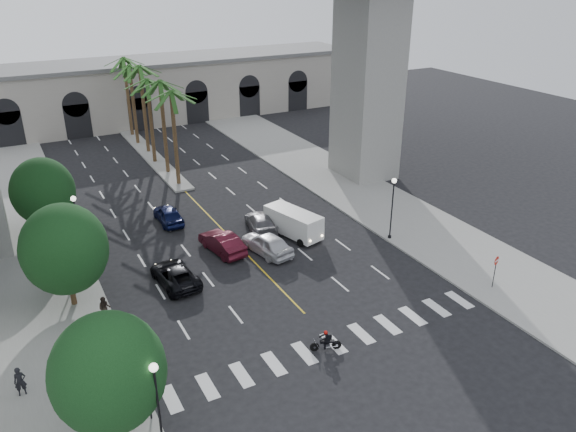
{
  "coord_description": "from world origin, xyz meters",
  "views": [
    {
      "loc": [
        -15.27,
        -24.37,
        20.78
      ],
      "look_at": [
        0.9,
        6.0,
        5.15
      ],
      "focal_mm": 35.0,
      "sensor_mm": 36.0,
      "label": 1
    }
  ],
  "objects_px": {
    "lamp_post_left_far": "(77,223)",
    "pedestrian_a": "(20,381)",
    "lamp_post_left_near": "(158,403)",
    "car_c": "(175,275)",
    "car_e": "(168,215)",
    "car_d": "(261,223)",
    "cargo_van": "(294,222)",
    "traffic_signal_near": "(147,380)",
    "lamp_post_right": "(392,203)",
    "motorcycle_rider": "(327,341)",
    "car_b": "(222,243)",
    "do_not_enter_sign": "(496,266)",
    "pedestrian_b": "(105,308)",
    "traffic_signal_far": "(127,336)",
    "car_a": "(267,243)"
  },
  "relations": [
    {
      "from": "traffic_signal_far",
      "to": "pedestrian_b",
      "type": "distance_m",
      "value": 5.96
    },
    {
      "from": "car_d",
      "to": "do_not_enter_sign",
      "type": "distance_m",
      "value": 18.93
    },
    {
      "from": "car_b",
      "to": "do_not_enter_sign",
      "type": "relative_size",
      "value": 1.9
    },
    {
      "from": "car_c",
      "to": "pedestrian_b",
      "type": "bearing_deg",
      "value": 19.19
    },
    {
      "from": "cargo_van",
      "to": "car_c",
      "type": "bearing_deg",
      "value": 178.4
    },
    {
      "from": "car_d",
      "to": "do_not_enter_sign",
      "type": "height_order",
      "value": "do_not_enter_sign"
    },
    {
      "from": "traffic_signal_near",
      "to": "motorcycle_rider",
      "type": "height_order",
      "value": "traffic_signal_near"
    },
    {
      "from": "lamp_post_left_near",
      "to": "pedestrian_b",
      "type": "relative_size",
      "value": 3.41
    },
    {
      "from": "lamp_post_left_far",
      "to": "pedestrian_a",
      "type": "relative_size",
      "value": 3.24
    },
    {
      "from": "car_b",
      "to": "car_e",
      "type": "bearing_deg",
      "value": -82.98
    },
    {
      "from": "motorcycle_rider",
      "to": "car_b",
      "type": "xyz_separation_m",
      "value": [
        -0.79,
        14.26,
        0.19
      ]
    },
    {
      "from": "lamp_post_right",
      "to": "traffic_signal_near",
      "type": "bearing_deg",
      "value": -155.18
    },
    {
      "from": "lamp_post_left_near",
      "to": "lamp_post_left_far",
      "type": "relative_size",
      "value": 1.0
    },
    {
      "from": "car_c",
      "to": "lamp_post_left_near",
      "type": "bearing_deg",
      "value": 65.95
    },
    {
      "from": "lamp_post_left_near",
      "to": "traffic_signal_far",
      "type": "relative_size",
      "value": 1.47
    },
    {
      "from": "lamp_post_left_far",
      "to": "car_c",
      "type": "relative_size",
      "value": 1.06
    },
    {
      "from": "lamp_post_right",
      "to": "car_a",
      "type": "bearing_deg",
      "value": 165.09
    },
    {
      "from": "lamp_post_left_far",
      "to": "do_not_enter_sign",
      "type": "relative_size",
      "value": 2.1
    },
    {
      "from": "car_b",
      "to": "pedestrian_b",
      "type": "xyz_separation_m",
      "value": [
        -10.0,
        -5.19,
        0.14
      ]
    },
    {
      "from": "car_b",
      "to": "do_not_enter_sign",
      "type": "bearing_deg",
      "value": 127.05
    },
    {
      "from": "do_not_enter_sign",
      "to": "traffic_signal_near",
      "type": "bearing_deg",
      "value": 163.26
    },
    {
      "from": "car_d",
      "to": "cargo_van",
      "type": "distance_m",
      "value": 2.94
    },
    {
      "from": "lamp_post_right",
      "to": "car_e",
      "type": "height_order",
      "value": "lamp_post_right"
    },
    {
      "from": "car_b",
      "to": "lamp_post_right",
      "type": "bearing_deg",
      "value": 151.94
    },
    {
      "from": "lamp_post_left_near",
      "to": "car_c",
      "type": "height_order",
      "value": "lamp_post_left_near"
    },
    {
      "from": "lamp_post_left_far",
      "to": "car_b",
      "type": "distance_m",
      "value": 10.8
    },
    {
      "from": "traffic_signal_near",
      "to": "car_b",
      "type": "relative_size",
      "value": 0.75
    },
    {
      "from": "car_c",
      "to": "cargo_van",
      "type": "distance_m",
      "value": 11.33
    },
    {
      "from": "car_e",
      "to": "car_d",
      "type": "bearing_deg",
      "value": 140.48
    },
    {
      "from": "cargo_van",
      "to": "do_not_enter_sign",
      "type": "height_order",
      "value": "do_not_enter_sign"
    },
    {
      "from": "car_a",
      "to": "car_e",
      "type": "distance_m",
      "value": 10.39
    },
    {
      "from": "lamp_post_left_near",
      "to": "traffic_signal_near",
      "type": "bearing_deg",
      "value": 87.71
    },
    {
      "from": "cargo_van",
      "to": "car_e",
      "type": "bearing_deg",
      "value": 122.96
    },
    {
      "from": "car_c",
      "to": "do_not_enter_sign",
      "type": "height_order",
      "value": "do_not_enter_sign"
    },
    {
      "from": "car_d",
      "to": "cargo_van",
      "type": "bearing_deg",
      "value": 146.93
    },
    {
      "from": "motorcycle_rider",
      "to": "pedestrian_b",
      "type": "height_order",
      "value": "pedestrian_b"
    },
    {
      "from": "lamp_post_right",
      "to": "cargo_van",
      "type": "xyz_separation_m",
      "value": [
        -6.63,
        4.27,
        -1.99
      ]
    },
    {
      "from": "traffic_signal_far",
      "to": "pedestrian_a",
      "type": "relative_size",
      "value": 2.21
    },
    {
      "from": "pedestrian_b",
      "to": "car_a",
      "type": "bearing_deg",
      "value": 31.05
    },
    {
      "from": "lamp_post_left_far",
      "to": "pedestrian_a",
      "type": "bearing_deg",
      "value": -111.46
    },
    {
      "from": "traffic_signal_far",
      "to": "car_c",
      "type": "bearing_deg",
      "value": 57.8
    },
    {
      "from": "lamp_post_left_far",
      "to": "car_d",
      "type": "relative_size",
      "value": 1.02
    },
    {
      "from": "traffic_signal_far",
      "to": "car_a",
      "type": "bearing_deg",
      "value": 35.52
    },
    {
      "from": "pedestrian_b",
      "to": "cargo_van",
      "type": "bearing_deg",
      "value": 33.6
    },
    {
      "from": "car_c",
      "to": "car_e",
      "type": "bearing_deg",
      "value": -109.05
    },
    {
      "from": "motorcycle_rider",
      "to": "lamp_post_left_far",
      "type": "bearing_deg",
      "value": 140.34
    },
    {
      "from": "traffic_signal_far",
      "to": "pedestrian_a",
      "type": "distance_m",
      "value": 5.74
    },
    {
      "from": "traffic_signal_near",
      "to": "lamp_post_left_near",
      "type": "bearing_deg",
      "value": -92.29
    },
    {
      "from": "lamp_post_right",
      "to": "car_d",
      "type": "relative_size",
      "value": 1.02
    },
    {
      "from": "car_a",
      "to": "traffic_signal_near",
      "type": "bearing_deg",
      "value": 34.08
    }
  ]
}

